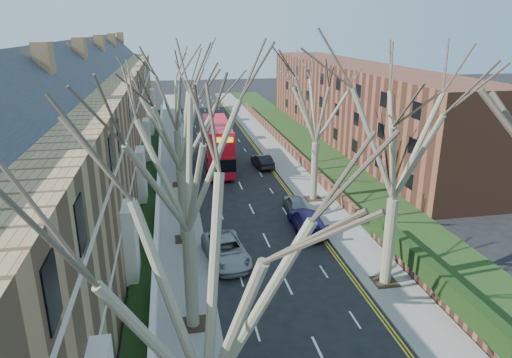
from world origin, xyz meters
TOP-DOWN VIEW (x-y plane):
  - pavement_left at (-6.00, 39.00)m, footprint 3.00×102.00m
  - pavement_right at (6.00, 39.00)m, footprint 3.00×102.00m
  - terrace_left at (-13.65, 31.00)m, footprint 9.70×78.00m
  - flats_right at (17.46, 43.00)m, footprint 13.97×54.00m
  - wall_hedge_right at (7.70, 2.00)m, footprint 0.70×24.00m
  - front_wall_left at (-7.65, 31.00)m, footprint 0.30×78.00m
  - grass_verge_right at (10.50, 39.00)m, footprint 6.00×102.00m
  - tree_left_near at (-5.70, -4.00)m, footprint 9.80×9.80m
  - tree_left_mid at (-5.70, 6.00)m, footprint 10.50×10.50m
  - tree_left_far at (-5.70, 16.00)m, footprint 10.15×10.15m
  - tree_left_dist at (-5.70, 28.00)m, footprint 10.50×10.50m
  - tree_right_mid at (5.70, 8.00)m, footprint 10.50×10.50m
  - tree_right_far at (5.70, 22.00)m, footprint 10.15×10.15m
  - double_decker_bus at (-1.47, 33.42)m, footprint 3.17×11.60m
  - car_left_far at (-3.19, 12.53)m, footprint 3.05×5.62m
  - car_right_near at (3.32, 16.08)m, footprint 2.46×5.47m
  - car_right_mid at (3.50, 19.99)m, footprint 1.64×3.82m
  - car_right_far at (3.25, 32.47)m, footprint 1.95×4.39m

SIDE VIEW (x-z plane):
  - pavement_left at x=-6.00m, z-range 0.00..0.12m
  - pavement_right at x=6.00m, z-range 0.00..0.12m
  - grass_verge_right at x=10.50m, z-range 0.12..0.18m
  - front_wall_left at x=-7.65m, z-range 0.12..1.12m
  - car_right_mid at x=3.50m, z-range 0.00..1.29m
  - car_right_far at x=3.25m, z-range 0.00..1.40m
  - car_left_far at x=-3.19m, z-range 0.00..1.50m
  - car_right_near at x=3.32m, z-range 0.00..1.55m
  - wall_hedge_right at x=7.70m, z-range 0.22..2.02m
  - double_decker_bus at x=-1.47m, z-range -0.03..4.77m
  - flats_right at x=17.46m, z-range -0.02..9.98m
  - terrace_left at x=-13.65m, z-range -1.27..12.33m
  - tree_left_near at x=-5.70m, z-range 2.06..15.79m
  - tree_left_far at x=-5.70m, z-range 2.13..16.35m
  - tree_right_far at x=5.70m, z-range 2.13..16.35m
  - tree_left_mid at x=-5.70m, z-range 2.20..16.91m
  - tree_right_mid at x=5.70m, z-range 2.20..16.91m
  - tree_left_dist at x=-5.70m, z-range 2.20..16.91m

